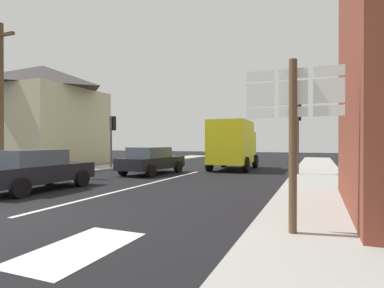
{
  "coord_description": "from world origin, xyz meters",
  "views": [
    {
      "loc": [
        6.52,
        -4.97,
        1.74
      ],
      "look_at": [
        0.94,
        8.81,
        1.66
      ],
      "focal_mm": 28.93,
      "sensor_mm": 36.0,
      "label": 1
    }
  ],
  "objects_px": {
    "sedan_near": "(35,170)",
    "delivery_truck": "(233,144)",
    "traffic_light_near_left": "(112,130)",
    "sedan_far": "(151,160)",
    "traffic_light_near_right": "(298,122)",
    "route_sign_post": "(293,127)"
  },
  "relations": [
    {
      "from": "delivery_truck",
      "to": "traffic_light_near_left",
      "type": "xyz_separation_m",
      "value": [
        -7.24,
        -2.6,
        0.87
      ]
    },
    {
      "from": "sedan_far",
      "to": "route_sign_post",
      "type": "relative_size",
      "value": 1.36
    },
    {
      "from": "sedan_near",
      "to": "traffic_light_near_right",
      "type": "distance_m",
      "value": 12.13
    },
    {
      "from": "delivery_truck",
      "to": "route_sign_post",
      "type": "relative_size",
      "value": 1.58
    },
    {
      "from": "sedan_far",
      "to": "traffic_light_near_left",
      "type": "xyz_separation_m",
      "value": [
        -3.79,
        1.68,
        1.76
      ]
    },
    {
      "from": "route_sign_post",
      "to": "delivery_truck",
      "type": "bearing_deg",
      "value": 108.75
    },
    {
      "from": "route_sign_post",
      "to": "traffic_light_near_right",
      "type": "height_order",
      "value": "traffic_light_near_right"
    },
    {
      "from": "sedan_far",
      "to": "traffic_light_near_right",
      "type": "xyz_separation_m",
      "value": [
        7.46,
        1.82,
        2.01
      ]
    },
    {
      "from": "sedan_far",
      "to": "traffic_light_near_left",
      "type": "distance_m",
      "value": 4.5
    },
    {
      "from": "sedan_near",
      "to": "delivery_truck",
      "type": "bearing_deg",
      "value": 67.52
    },
    {
      "from": "sedan_near",
      "to": "sedan_far",
      "type": "bearing_deg",
      "value": 81.01
    },
    {
      "from": "delivery_truck",
      "to": "route_sign_post",
      "type": "height_order",
      "value": "route_sign_post"
    },
    {
      "from": "traffic_light_near_right",
      "to": "traffic_light_near_left",
      "type": "xyz_separation_m",
      "value": [
        -11.25,
        -0.15,
        -0.25
      ]
    },
    {
      "from": "traffic_light_near_right",
      "to": "traffic_light_near_left",
      "type": "relative_size",
      "value": 1.1
    },
    {
      "from": "sedan_near",
      "to": "delivery_truck",
      "type": "height_order",
      "value": "delivery_truck"
    },
    {
      "from": "traffic_light_near_left",
      "to": "sedan_far",
      "type": "bearing_deg",
      "value": -23.9
    },
    {
      "from": "route_sign_post",
      "to": "traffic_light_near_left",
      "type": "relative_size",
      "value": 0.94
    },
    {
      "from": "delivery_truck",
      "to": "route_sign_post",
      "type": "distance_m",
      "value": 14.04
    },
    {
      "from": "route_sign_post",
      "to": "traffic_light_near_right",
      "type": "distance_m",
      "value": 10.87
    },
    {
      "from": "traffic_light_near_left",
      "to": "route_sign_post",
      "type": "bearing_deg",
      "value": -42.29
    },
    {
      "from": "sedan_near",
      "to": "route_sign_post",
      "type": "distance_m",
      "value": 9.41
    },
    {
      "from": "sedan_near",
      "to": "sedan_far",
      "type": "relative_size",
      "value": 0.97
    }
  ]
}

